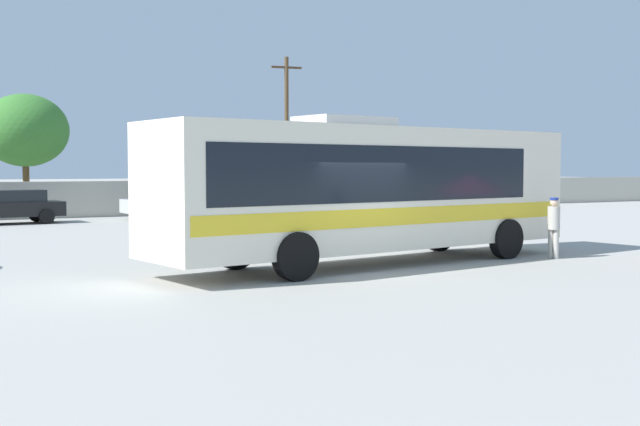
{
  "coord_description": "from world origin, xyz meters",
  "views": [
    {
      "loc": [
        -9.45,
        -15.43,
        2.38
      ],
      "look_at": [
        0.16,
        1.92,
        1.25
      ],
      "focal_mm": 44.54,
      "sensor_mm": 36.0,
      "label": 1
    }
  ],
  "objects_px": {
    "coach_bus_cream_yellow": "(368,187)",
    "attendant_by_bus_door": "(554,224)",
    "utility_pole_far": "(287,130)",
    "parked_car_second_black": "(10,206)",
    "roadside_tree_midleft": "(25,131)",
    "parked_car_third_silver": "(170,202)",
    "parked_car_rightmost_dark_blue": "(291,201)"
  },
  "relations": [
    {
      "from": "parked_car_second_black",
      "to": "roadside_tree_midleft",
      "type": "relative_size",
      "value": 0.75
    },
    {
      "from": "coach_bus_cream_yellow",
      "to": "attendant_by_bus_door",
      "type": "xyz_separation_m",
      "value": [
        4.95,
        -1.27,
        -1.0
      ]
    },
    {
      "from": "coach_bus_cream_yellow",
      "to": "utility_pole_far",
      "type": "relative_size",
      "value": 1.37
    },
    {
      "from": "parked_car_second_black",
      "to": "parked_car_third_silver",
      "type": "height_order",
      "value": "parked_car_third_silver"
    },
    {
      "from": "coach_bus_cream_yellow",
      "to": "parked_car_rightmost_dark_blue",
      "type": "xyz_separation_m",
      "value": [
        7.26,
        18.54,
        -1.16
      ]
    },
    {
      "from": "attendant_by_bus_door",
      "to": "utility_pole_far",
      "type": "bearing_deg",
      "value": 78.83
    },
    {
      "from": "attendant_by_bus_door",
      "to": "parked_car_third_silver",
      "type": "bearing_deg",
      "value": 100.07
    },
    {
      "from": "coach_bus_cream_yellow",
      "to": "attendant_by_bus_door",
      "type": "height_order",
      "value": "coach_bus_cream_yellow"
    },
    {
      "from": "parked_car_third_silver",
      "to": "parked_car_rightmost_dark_blue",
      "type": "height_order",
      "value": "parked_car_third_silver"
    },
    {
      "from": "parked_car_second_black",
      "to": "attendant_by_bus_door",
      "type": "bearing_deg",
      "value": -62.65
    },
    {
      "from": "parked_car_rightmost_dark_blue",
      "to": "utility_pole_far",
      "type": "bearing_deg",
      "value": 65.17
    },
    {
      "from": "parked_car_second_black",
      "to": "parked_car_rightmost_dark_blue",
      "type": "relative_size",
      "value": 1.02
    },
    {
      "from": "attendant_by_bus_door",
      "to": "parked_car_second_black",
      "type": "relative_size",
      "value": 0.35
    },
    {
      "from": "parked_car_third_silver",
      "to": "utility_pole_far",
      "type": "xyz_separation_m",
      "value": [
        8.76,
        5.34,
        3.78
      ]
    },
    {
      "from": "parked_car_rightmost_dark_blue",
      "to": "roadside_tree_midleft",
      "type": "relative_size",
      "value": 0.74
    },
    {
      "from": "parked_car_second_black",
      "to": "roadside_tree_midleft",
      "type": "bearing_deg",
      "value": 74.47
    },
    {
      "from": "attendant_by_bus_door",
      "to": "utility_pole_far",
      "type": "distance_m",
      "value": 26.63
    },
    {
      "from": "parked_car_third_silver",
      "to": "parked_car_second_black",
      "type": "bearing_deg",
      "value": 179.16
    },
    {
      "from": "attendant_by_bus_door",
      "to": "parked_car_rightmost_dark_blue",
      "type": "relative_size",
      "value": 0.36
    },
    {
      "from": "parked_car_third_silver",
      "to": "parked_car_rightmost_dark_blue",
      "type": "bearing_deg",
      "value": -6.91
    },
    {
      "from": "attendant_by_bus_door",
      "to": "parked_car_third_silver",
      "type": "distance_m",
      "value": 20.86
    },
    {
      "from": "coach_bus_cream_yellow",
      "to": "roadside_tree_midleft",
      "type": "xyz_separation_m",
      "value": [
        -4.2,
        24.82,
        2.3
      ]
    },
    {
      "from": "coach_bus_cream_yellow",
      "to": "utility_pole_far",
      "type": "bearing_deg",
      "value": 67.75
    },
    {
      "from": "coach_bus_cream_yellow",
      "to": "parked_car_second_black",
      "type": "relative_size",
      "value": 2.64
    },
    {
      "from": "attendant_by_bus_door",
      "to": "parked_car_second_black",
      "type": "distance_m",
      "value": 23.24
    },
    {
      "from": "parked_car_third_silver",
      "to": "roadside_tree_midleft",
      "type": "height_order",
      "value": "roadside_tree_midleft"
    },
    {
      "from": "parked_car_second_black",
      "to": "parked_car_third_silver",
      "type": "distance_m",
      "value": 7.03
    },
    {
      "from": "parked_car_second_black",
      "to": "parked_car_third_silver",
      "type": "bearing_deg",
      "value": -0.84
    },
    {
      "from": "attendant_by_bus_door",
      "to": "utility_pole_far",
      "type": "xyz_separation_m",
      "value": [
        5.11,
        25.88,
        3.64
      ]
    },
    {
      "from": "coach_bus_cream_yellow",
      "to": "parked_car_third_silver",
      "type": "height_order",
      "value": "coach_bus_cream_yellow"
    },
    {
      "from": "parked_car_second_black",
      "to": "roadside_tree_midleft",
      "type": "height_order",
      "value": "roadside_tree_midleft"
    },
    {
      "from": "parked_car_third_silver",
      "to": "utility_pole_far",
      "type": "height_order",
      "value": "utility_pole_far"
    }
  ]
}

